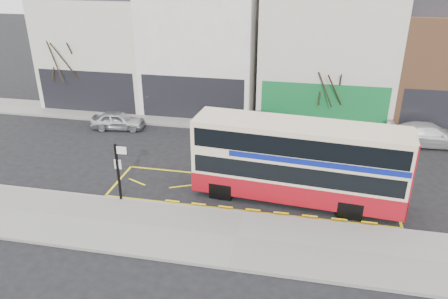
% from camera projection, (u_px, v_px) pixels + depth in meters
% --- Properties ---
extents(ground, '(120.00, 120.00, 0.00)m').
position_uv_depth(ground, '(245.00, 210.00, 20.45)').
color(ground, black).
rests_on(ground, ground).
extents(pavement, '(40.00, 4.00, 0.15)m').
position_uv_depth(pavement, '(236.00, 238.00, 18.37)').
color(pavement, gray).
rests_on(pavement, ground).
extents(kerb, '(40.00, 0.15, 0.15)m').
position_uv_depth(kerb, '(243.00, 213.00, 20.08)').
color(kerb, gray).
rests_on(kerb, ground).
extents(far_pavement, '(50.00, 3.00, 0.15)m').
position_uv_depth(far_pavement, '(270.00, 125.00, 30.22)').
color(far_pavement, gray).
rests_on(far_pavement, ground).
extents(road_markings, '(14.00, 3.40, 0.01)m').
position_uv_depth(road_markings, '(250.00, 193.00, 21.87)').
color(road_markings, yellow).
rests_on(road_markings, ground).
extents(terrace_far_left, '(8.00, 8.01, 10.80)m').
position_uv_depth(terrace_far_left, '(106.00, 38.00, 34.24)').
color(terrace_far_left, silver).
rests_on(terrace_far_left, ground).
extents(terrace_left, '(8.00, 8.01, 11.80)m').
position_uv_depth(terrace_left, '(205.00, 35.00, 32.59)').
color(terrace_left, white).
rests_on(terrace_left, ground).
extents(terrace_green_shop, '(9.00, 8.01, 11.30)m').
position_uv_depth(terrace_green_shop, '(328.00, 43.00, 31.06)').
color(terrace_green_shop, silver).
rests_on(terrace_green_shop, ground).
extents(double_decker_bus, '(10.07, 3.13, 3.96)m').
position_uv_depth(double_decker_bus, '(298.00, 161.00, 20.51)').
color(double_decker_bus, beige).
rests_on(double_decker_bus, ground).
extents(bus_stop_post, '(0.72, 0.13, 2.90)m').
position_uv_depth(bus_stop_post, '(119.00, 167.00, 20.39)').
color(bus_stop_post, black).
rests_on(bus_stop_post, pavement).
extents(car_silver, '(3.72, 1.88, 1.21)m').
position_uv_depth(car_silver, '(118.00, 120.00, 29.55)').
color(car_silver, silver).
rests_on(car_silver, ground).
extents(car_grey, '(4.69, 2.61, 1.46)m').
position_uv_depth(car_grey, '(267.00, 125.00, 28.44)').
color(car_grey, '#3D3E44').
rests_on(car_grey, ground).
extents(car_white, '(4.94, 2.34, 1.39)m').
position_uv_depth(car_white, '(429.00, 135.00, 27.03)').
color(car_white, silver).
rests_on(car_white, ground).
extents(street_tree_left, '(3.13, 3.13, 6.76)m').
position_uv_depth(street_tree_left, '(64.00, 49.00, 31.36)').
color(street_tree_left, '#2F2215').
rests_on(street_tree_left, ground).
extents(street_tree_right, '(2.37, 2.37, 5.11)m').
position_uv_depth(street_tree_right, '(331.00, 79.00, 28.27)').
color(street_tree_right, '#2F2215').
rests_on(street_tree_right, ground).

